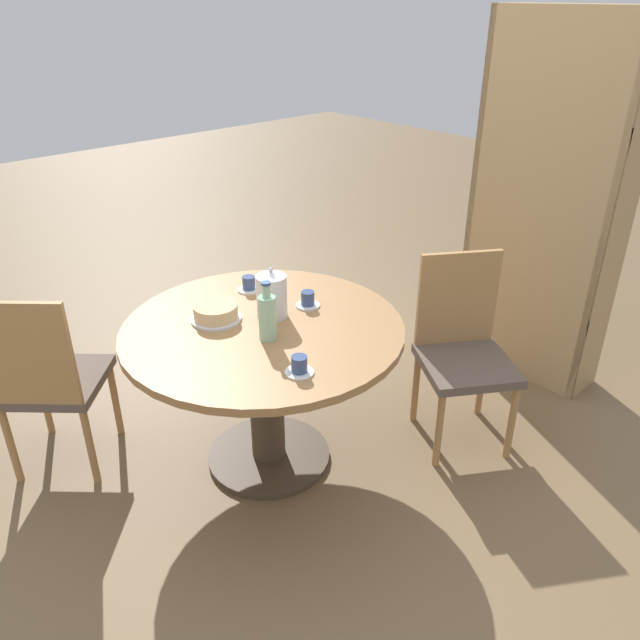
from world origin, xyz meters
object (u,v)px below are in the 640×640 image
Objects in this scene: cake_main at (216,313)px; cup_a at (308,300)px; coffee_pot at (272,295)px; cup_c at (299,366)px; chair_a at (463,347)px; water_bottle at (267,316)px; bookshelf at (545,218)px; chair_b at (48,378)px; cup_b at (249,285)px.

cup_a is at bearing 66.17° from cake_main.
coffee_pot is 2.10× the size of cup_c.
chair_a is 1.03m from water_bottle.
bookshelf reaches higher than chair_a.
coffee_pot is 2.10× the size of cup_a.
cup_a is at bearing -167.24° from chair_b.
cup_b is (-0.15, 0.29, -0.01)m from cake_main.
chair_b is 1.06m from water_bottle.
bookshelf is 17.52× the size of cup_c.
chair_b is 1.21m from cup_c.
cake_main is 1.99× the size of cup_c.
bookshelf is 1.79m from cup_c.
water_bottle reaches higher than cup_a.
cup_b is at bearing -153.71° from chair_b.
cake_main is at bearing 73.09° from bookshelf.
chair_a is at bearing 97.71° from bookshelf.
water_bottle is 0.49m from cup_b.
chair_a and chair_b have the same top height.
cup_c is (0.43, -0.22, -0.08)m from coffee_pot.
chair_b reaches higher than cup_c.
chair_a is at bearing -170.62° from chair_b.
cup_a is 0.57m from cup_c.
chair_a is 0.80m from cup_a.
chair_b is at bearing -136.36° from water_bottle.
coffee_pot reaches higher than cake_main.
chair_b reaches higher than cup_b.
bookshelf reaches higher than coffee_pot.
water_bottle is (-0.36, -0.90, 0.35)m from chair_a.
cup_a and cup_b have the same top height.
cake_main is at bearing 178.61° from cup_c.
cup_b is at bearing 163.20° from coffee_pot.
chair_b is 2.62m from bookshelf.
chair_b is at bearing 178.59° from chair_a.
cup_c is (0.29, -0.08, -0.07)m from water_bottle.
cup_c is at bearing -15.29° from water_bottle.
cup_b is at bearing -163.26° from cup_a.
coffee_pot is 2.10× the size of cup_b.
cake_main is at bearing -124.60° from coffee_pot.
cup_c is at bearing -1.39° from cake_main.
coffee_pot reaches higher than chair_b.
chair_a is at bearing 56.00° from cake_main.
water_bottle is 0.35m from cup_a.
bookshelf is at bearing -158.37° from chair_b.
cake_main is at bearing -62.94° from cup_b.
cup_a is (0.03, 0.18, -0.08)m from coffee_pot.
chair_b is 0.47× the size of bookshelf.
cup_b is at bearing 157.16° from cup_c.
cake_main is (-0.29, -0.07, -0.07)m from water_bottle.
chair_a is 1.00× the size of chair_b.
chair_b is 8.32× the size of cup_c.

